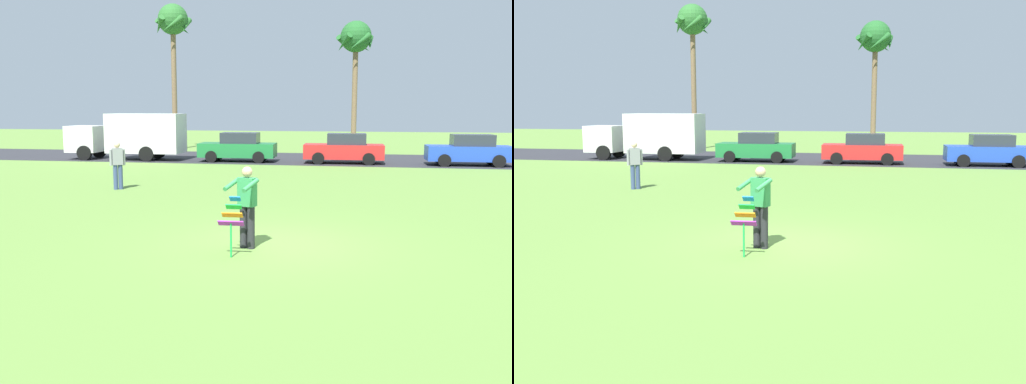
% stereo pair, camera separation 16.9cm
% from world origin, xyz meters
% --- Properties ---
extents(ground_plane, '(120.00, 120.00, 0.00)m').
position_xyz_m(ground_plane, '(0.00, 0.00, 0.00)').
color(ground_plane, olive).
extents(road_strip, '(120.00, 8.00, 0.01)m').
position_xyz_m(road_strip, '(0.00, 20.83, 0.01)').
color(road_strip, '#2D2D33').
rests_on(road_strip, ground).
extents(person_kite_flyer, '(0.69, 0.75, 1.73)m').
position_xyz_m(person_kite_flyer, '(-0.48, -0.43, 0.95)').
color(person_kite_flyer, '#26262B').
rests_on(person_kite_flyer, ground).
extents(kite_held, '(0.52, 0.65, 1.16)m').
position_xyz_m(kite_held, '(-0.65, -1.03, 0.78)').
color(kite_held, blue).
rests_on(kite_held, ground).
extents(parked_truck_white_box, '(6.71, 2.15, 2.62)m').
position_xyz_m(parked_truck_white_box, '(-11.01, 18.43, 1.41)').
color(parked_truck_white_box, silver).
rests_on(parked_truck_white_box, ground).
extents(parked_car_green, '(4.23, 1.90, 1.60)m').
position_xyz_m(parked_car_green, '(-4.83, 18.44, 0.77)').
color(parked_car_green, '#1E7238').
rests_on(parked_car_green, ground).
extents(parked_car_red, '(4.24, 1.91, 1.60)m').
position_xyz_m(parked_car_red, '(0.97, 18.44, 0.77)').
color(parked_car_red, red).
rests_on(parked_car_red, ground).
extents(parked_car_blue, '(4.23, 1.89, 1.60)m').
position_xyz_m(parked_car_blue, '(7.31, 18.43, 0.77)').
color(parked_car_blue, '#2347B7').
rests_on(parked_car_blue, ground).
extents(palm_tree_left_near, '(2.58, 2.71, 10.09)m').
position_xyz_m(palm_tree_left_near, '(-11.24, 26.63, 8.54)').
color(palm_tree_left_near, brown).
rests_on(palm_tree_left_near, ground).
extents(palm_tree_right_near, '(2.58, 2.71, 8.78)m').
position_xyz_m(palm_tree_right_near, '(1.31, 27.87, 7.34)').
color(palm_tree_right_near, brown).
rests_on(palm_tree_right_near, ground).
extents(person_walker_near, '(0.48, 0.39, 1.73)m').
position_xyz_m(person_walker_near, '(-6.81, 7.17, 0.93)').
color(person_walker_near, '#384772').
rests_on(person_walker_near, ground).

